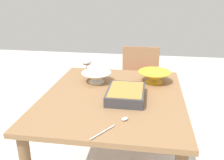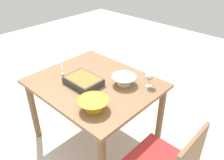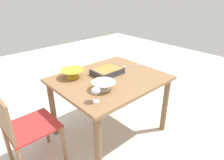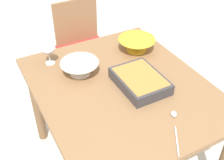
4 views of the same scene
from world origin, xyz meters
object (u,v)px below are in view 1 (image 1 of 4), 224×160
Objects in this scene: dining_table at (113,109)px; small_bowl at (97,77)px; chair at (139,84)px; wine_glass at (87,63)px; casserole_dish at (126,93)px; serving_spoon at (117,124)px; mixing_bowl at (154,76)px.

small_bowl is (0.22, 0.16, 0.16)m from dining_table.
chair reaches higher than small_bowl.
wine_glass is (-0.51, 0.43, 0.36)m from chair.
wine_glass reaches higher than chair.
small_bowl is at bearing 36.50° from dining_table.
chair reaches higher than casserole_dish.
casserole_dish is at bearing -117.98° from dining_table.
small_bowl is 0.92× the size of serving_spoon.
mixing_bowl is 1.07× the size of small_bowl.
serving_spoon is at bearing 177.19° from chair.
mixing_bowl is (0.34, -0.19, 0.01)m from casserole_dish.
dining_table is at bearing 11.28° from serving_spoon.
casserole_dish is 1.30× the size of mixing_bowl.
dining_table is 8.30× the size of wine_glass.
small_bowl reaches higher than dining_table.
chair is 2.56× the size of casserole_dish.
chair reaches higher than dining_table.
small_bowl is at bearing -146.83° from wine_glass.
dining_table is at bearing -145.01° from wine_glass.
serving_spoon is at bearing -155.49° from wine_glass.
casserole_dish is (-0.46, -0.38, -0.06)m from wine_glass.
serving_spoon is (-1.32, 0.07, 0.27)m from chair.
casserole_dish is 0.39m from mixing_bowl.
small_bowl is at bearing 156.41° from chair.
mixing_bowl reaches higher than small_bowl.
dining_table is 0.43m from mixing_bowl.
mixing_bowl is (-0.13, -0.57, -0.05)m from wine_glass.
dining_table is 4.56× the size of mixing_bowl.
chair is at bearing -23.59° from small_bowl.
chair is 6.08× the size of wine_glass.
chair is 1.35m from serving_spoon.
mixing_bowl is 0.45m from small_bowl.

